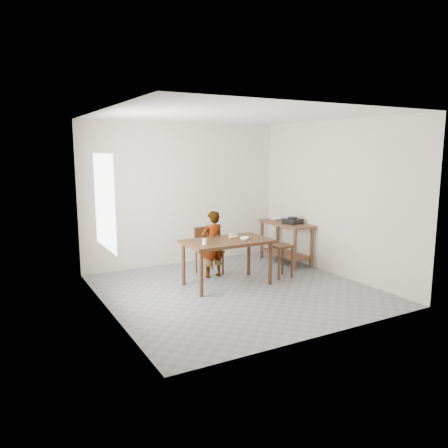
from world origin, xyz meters
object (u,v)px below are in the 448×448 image
stool (281,261)px  dining_table (227,263)px  child (213,244)px  dining_chair (209,251)px  prep_counter (286,243)px

stool → dining_table: bearing=175.8°
child → dining_chair: bearing=-105.2°
prep_counter → dining_chair: size_ratio=1.44×
dining_chair → stool: 1.27m
child → stool: bearing=148.5°
prep_counter → stool: 1.04m
dining_table → child: bearing=89.8°
dining_table → prep_counter: prep_counter is taller
dining_chair → stool: bearing=-45.0°
child → stool: 1.22m
prep_counter → stool: bearing=-131.5°
prep_counter → child: size_ratio=1.03×
prep_counter → child: bearing=-173.7°
child → dining_chair: size_ratio=1.40×
dining_table → dining_chair: bearing=85.8°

